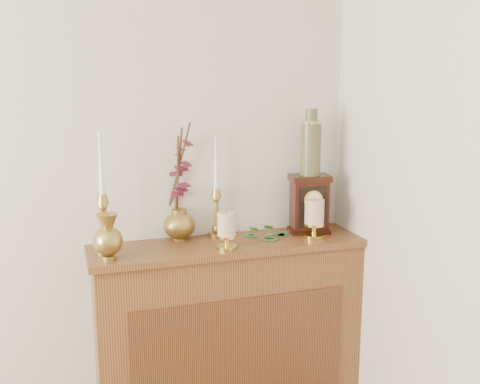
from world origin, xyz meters
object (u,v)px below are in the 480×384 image
object	(u,v)px
candlestick_left	(103,214)
bud_vase	(108,238)
candlestick_center	(216,205)
mantel_clock	(309,204)
ceramic_vase	(311,146)
ginger_jar	(180,186)

from	to	relation	value
candlestick_left	bud_vase	size ratio (longest dim) A/B	2.63
candlestick_center	bud_vase	xyz separation A→B (m)	(-0.50, -0.20, -0.06)
candlestick_center	bud_vase	distance (m)	0.54
bud_vase	candlestick_left	bearing A→B (deg)	92.61
bud_vase	mantel_clock	size ratio (longest dim) A/B	0.70
candlestick_center	bud_vase	bearing A→B (deg)	-158.41
candlestick_left	candlestick_center	distance (m)	0.51
bud_vase	mantel_clock	bearing A→B (deg)	8.37
candlestick_left	mantel_clock	xyz separation A→B (m)	(0.95, 0.02, -0.03)
candlestick_left	ceramic_vase	distance (m)	0.98
ginger_jar	ceramic_vase	distance (m)	0.63
candlestick_center	ginger_jar	world-z (taller)	ginger_jar
candlestick_left	ginger_jar	distance (m)	0.38
candlestick_left	bud_vase	bearing A→B (deg)	-87.39
ginger_jar	mantel_clock	world-z (taller)	ginger_jar
candlestick_center	ginger_jar	distance (m)	0.19
ginger_jar	bud_vase	bearing A→B (deg)	-145.50
mantel_clock	ceramic_vase	xyz separation A→B (m)	(0.00, 0.00, 0.28)
mantel_clock	ceramic_vase	bearing A→B (deg)	90.00
candlestick_left	mantel_clock	bearing A→B (deg)	1.11
candlestick_left	mantel_clock	size ratio (longest dim) A/B	1.84
candlestick_left	bud_vase	distance (m)	0.14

